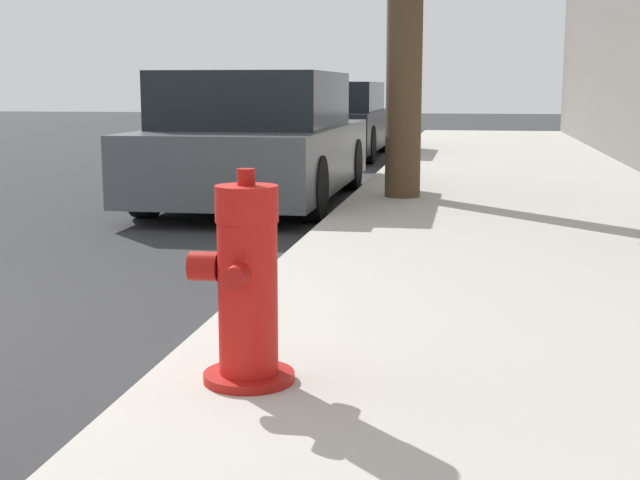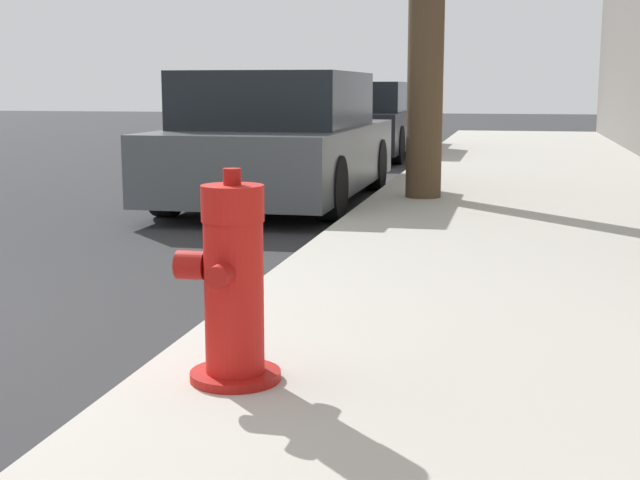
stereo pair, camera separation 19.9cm
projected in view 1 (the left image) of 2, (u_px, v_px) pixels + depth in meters
name	position (u px, v px, depth m)	size (l,w,h in m)	color
sidewalk_slab	(594.00, 409.00, 3.30)	(3.39, 40.00, 0.15)	#B7B2A8
fire_hydrant	(246.00, 287.00, 3.32)	(0.39, 0.41, 0.81)	#A91511
parked_car_near	(259.00, 141.00, 9.66)	(1.86, 4.29, 1.41)	#4C5156
parked_car_mid	(333.00, 121.00, 16.02)	(1.80, 4.48, 1.34)	black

